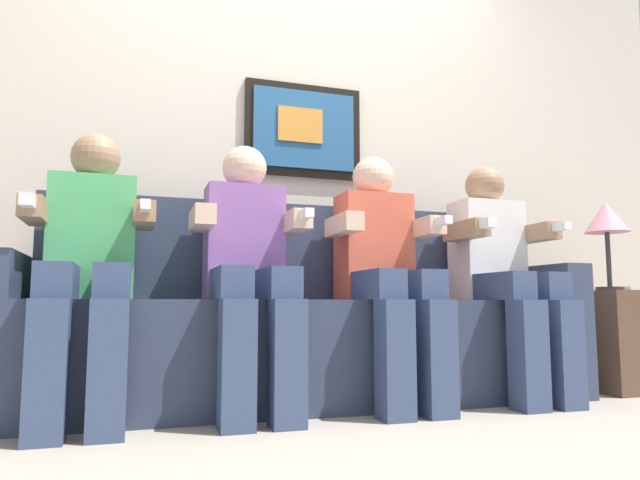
% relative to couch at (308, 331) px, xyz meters
% --- Properties ---
extents(ground_plane, '(6.43, 6.43, 0.00)m').
position_rel_couch_xyz_m(ground_plane, '(0.00, -0.33, -0.31)').
color(ground_plane, '#9E9384').
extents(back_wall_assembly, '(4.95, 0.10, 2.60)m').
position_rel_couch_xyz_m(back_wall_assembly, '(0.00, 0.44, 0.99)').
color(back_wall_assembly, beige).
rests_on(back_wall_assembly, ground_plane).
extents(couch, '(2.55, 0.58, 0.90)m').
position_rel_couch_xyz_m(couch, '(0.00, 0.00, 0.00)').
color(couch, '#333D56').
rests_on(couch, ground_plane).
extents(person_leftmost, '(0.46, 0.56, 1.11)m').
position_rel_couch_xyz_m(person_leftmost, '(-0.90, -0.17, 0.29)').
color(person_leftmost, '#4CB266').
rests_on(person_leftmost, ground_plane).
extents(person_left_center, '(0.46, 0.56, 1.11)m').
position_rel_couch_xyz_m(person_left_center, '(-0.30, -0.17, 0.29)').
color(person_left_center, '#8C59A5').
rests_on(person_left_center, ground_plane).
extents(person_right_center, '(0.46, 0.56, 1.11)m').
position_rel_couch_xyz_m(person_right_center, '(0.30, -0.17, 0.29)').
color(person_right_center, '#D8593F').
rests_on(person_right_center, ground_plane).
extents(person_rightmost, '(0.46, 0.56, 1.11)m').
position_rel_couch_xyz_m(person_rightmost, '(0.90, -0.17, 0.29)').
color(person_rightmost, white).
rests_on(person_rightmost, ground_plane).
extents(side_table_right, '(0.40, 0.40, 0.50)m').
position_rel_couch_xyz_m(side_table_right, '(1.62, -0.11, -0.06)').
color(side_table_right, brown).
rests_on(side_table_right, ground_plane).
extents(table_lamp, '(0.22, 0.22, 0.46)m').
position_rel_couch_xyz_m(table_lamp, '(1.57, -0.12, 0.55)').
color(table_lamp, '#333338').
rests_on(table_lamp, side_table_right).
extents(spare_remote_on_table, '(0.04, 0.13, 0.02)m').
position_rel_couch_xyz_m(spare_remote_on_table, '(1.61, -0.17, 0.20)').
color(spare_remote_on_table, white).
rests_on(spare_remote_on_table, side_table_right).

